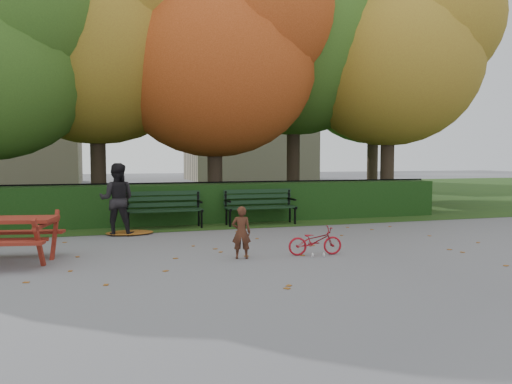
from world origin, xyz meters
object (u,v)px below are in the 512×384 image
object	(u,v)px
tree_d	(308,27)
bench_right	(260,204)
tree_g	(384,66)
tree_c	(227,49)
bicycle	(315,241)
tree_b	(108,26)
child	(241,232)
adult	(117,199)
tree_e	(402,51)
bench_left	(164,207)

from	to	relation	value
tree_d	bench_right	size ratio (longest dim) A/B	5.32
tree_g	tree_d	bearing A→B (deg)	-150.39
tree_c	tree_d	bearing A→B (deg)	22.61
bench_right	bicycle	xyz separation A→B (m)	(-0.30, -4.10, -0.27)
tree_b	child	bearing A→B (deg)	-74.61
child	tree_b	bearing A→B (deg)	-58.53
tree_d	tree_g	distance (m)	5.16
tree_c	tree_b	bearing A→B (deg)	166.55
tree_g	adult	xyz separation A→B (m)	(-10.74, -6.86, -4.59)
tree_c	bicycle	distance (m)	7.84
bicycle	tree_e	bearing A→B (deg)	-34.96
tree_g	bench_left	distance (m)	12.37
tree_c	tree_g	size ratio (longest dim) A/B	0.94
tree_b	tree_e	distance (m)	9.03
tree_g	bench_right	distance (m)	10.61
tree_c	tree_e	distance (m)	5.70
tree_c	bench_left	bearing A→B (deg)	-133.36
tree_c	bench_left	xyz separation A→B (m)	(-2.13, -2.26, -4.30)
tree_b	bench_left	bearing A→B (deg)	-69.42
tree_e	bench_left	bearing A→B (deg)	-165.19
tree_d	bench_left	bearing A→B (deg)	-145.74
tree_b	adult	world-z (taller)	tree_b
tree_b	child	xyz separation A→B (m)	(1.94, -7.05, -4.96)
tree_b	bench_right	distance (m)	6.76
tree_c	bench_right	bearing A→B (deg)	-83.30
bicycle	adult	bearing A→B (deg)	52.05
tree_g	bicycle	bearing A→B (deg)	-126.55
tree_d	tree_b	bearing A→B (deg)	-175.62
tree_d	tree_e	bearing A→B (deg)	-28.91
tree_d	tree_e	xyz separation A→B (m)	(2.64, -1.46, -0.90)
tree_b	child	size ratio (longest dim) A/B	9.94
bench_left	tree_g	bearing A→B (deg)	32.17
tree_b	adult	xyz separation A→B (m)	(0.04, -3.85, -4.62)
bench_left	child	size ratio (longest dim) A/B	2.04
tree_b	tree_g	bearing A→B (deg)	15.63
child	bench_left	bearing A→B (deg)	-62.66
tree_g	bench_right	size ratio (longest dim) A/B	4.75
bench_right	bicycle	world-z (taller)	bench_right
tree_c	child	xyz separation A→B (m)	(-1.34, -6.27, -4.38)
tree_d	bench_left	size ratio (longest dim) A/B	5.32
tree_d	bicycle	distance (m)	10.03
tree_c	tree_e	world-z (taller)	tree_e
tree_d	bench_right	world-z (taller)	tree_d
bicycle	bench_right	bearing A→B (deg)	3.70
tree_d	adult	bearing A→B (deg)	-145.45
tree_e	tree_g	distance (m)	4.39
tree_g	bench_right	bearing A→B (deg)	-140.05
tree_d	bench_right	distance (m)	7.07
bicycle	bench_left	bearing A→B (deg)	34.99
bench_right	bicycle	size ratio (longest dim) A/B	1.90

